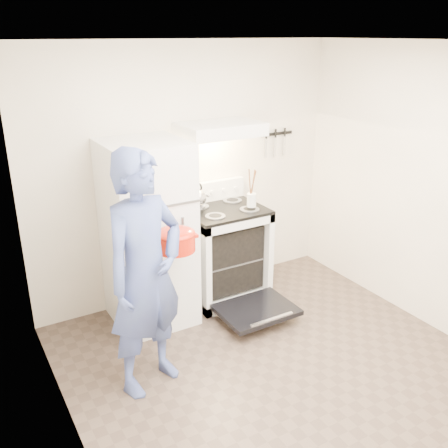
{
  "coord_description": "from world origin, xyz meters",
  "views": [
    {
      "loc": [
        -2.08,
        -2.48,
        2.55
      ],
      "look_at": [
        -0.05,
        1.0,
        1.0
      ],
      "focal_mm": 40.0,
      "sensor_mm": 36.0,
      "label": 1
    }
  ],
  "objects_px": {
    "person": "(145,275)",
    "stove_body": "(224,254)",
    "tea_kettle": "(196,197)",
    "refrigerator": "(148,235)",
    "dutch_oven": "(176,242)"
  },
  "relations": [
    {
      "from": "stove_body",
      "to": "dutch_oven",
      "type": "distance_m",
      "value": 1.15
    },
    {
      "from": "stove_body",
      "to": "dutch_oven",
      "type": "xyz_separation_m",
      "value": [
        -0.81,
        -0.62,
        0.54
      ]
    },
    {
      "from": "person",
      "to": "stove_body",
      "type": "bearing_deg",
      "value": 17.36
    },
    {
      "from": "tea_kettle",
      "to": "dutch_oven",
      "type": "distance_m",
      "value": 0.88
    },
    {
      "from": "refrigerator",
      "to": "dutch_oven",
      "type": "bearing_deg",
      "value": -89.79
    },
    {
      "from": "dutch_oven",
      "to": "stove_body",
      "type": "bearing_deg",
      "value": 37.45
    },
    {
      "from": "tea_kettle",
      "to": "person",
      "type": "xyz_separation_m",
      "value": [
        -0.91,
        -0.97,
        -0.17
      ]
    },
    {
      "from": "stove_body",
      "to": "tea_kettle",
      "type": "relative_size",
      "value": 3.22
    },
    {
      "from": "person",
      "to": "tea_kettle",
      "type": "bearing_deg",
      "value": 26.79
    },
    {
      "from": "stove_body",
      "to": "tea_kettle",
      "type": "distance_m",
      "value": 0.69
    },
    {
      "from": "stove_body",
      "to": "tea_kettle",
      "type": "bearing_deg",
      "value": 165.04
    },
    {
      "from": "stove_body",
      "to": "person",
      "type": "xyz_separation_m",
      "value": [
        -1.18,
        -0.9,
        0.46
      ]
    },
    {
      "from": "refrigerator",
      "to": "person",
      "type": "relative_size",
      "value": 0.92
    },
    {
      "from": "refrigerator",
      "to": "tea_kettle",
      "type": "distance_m",
      "value": 0.6
    },
    {
      "from": "tea_kettle",
      "to": "person",
      "type": "relative_size",
      "value": 0.15
    }
  ]
}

